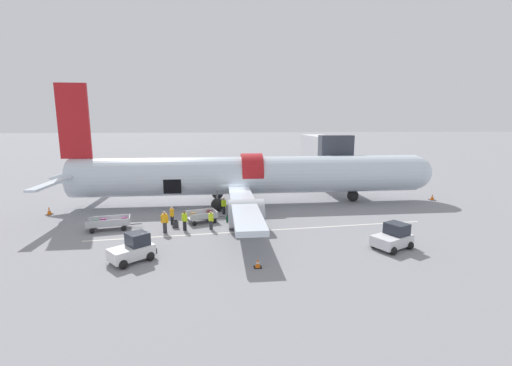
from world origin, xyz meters
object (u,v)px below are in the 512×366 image
(airplane, at_px, (247,176))
(suitcase_on_tarmac_spare, at_px, (229,219))
(baggage_cart_loading, at_px, (203,217))
(ground_crew_driver, at_px, (185,220))
(ground_crew_helper, at_px, (165,221))
(baggage_cart_queued, at_px, (110,224))
(baggage_tug_mid, at_px, (393,238))
(suitcase_on_tarmac_upright, at_px, (176,225))
(ground_crew_supervisor, at_px, (172,215))
(ground_crew_loader_b, at_px, (211,220))
(baggage_tug_lead, at_px, (133,250))
(ground_crew_loader_a, at_px, (224,205))

(airplane, relative_size, suitcase_on_tarmac_spare, 60.71)
(baggage_cart_loading, relative_size, ground_crew_driver, 2.16)
(ground_crew_helper, relative_size, suitcase_on_tarmac_spare, 2.67)
(baggage_cart_loading, height_order, baggage_cart_queued, baggage_cart_queued)
(baggage_tug_mid, relative_size, suitcase_on_tarmac_upright, 4.65)
(suitcase_on_tarmac_upright, bearing_deg, ground_crew_helper, -120.44)
(ground_crew_helper, xyz_separation_m, suitcase_on_tarmac_spare, (5.10, 2.51, -0.66))
(baggage_tug_mid, relative_size, ground_crew_supervisor, 2.05)
(ground_crew_driver, distance_m, ground_crew_supervisor, 2.13)
(baggage_cart_loading, bearing_deg, ground_crew_loader_b, -71.26)
(ground_crew_driver, relative_size, suitcase_on_tarmac_upright, 2.35)
(airplane, bearing_deg, ground_crew_driver, -124.21)
(baggage_cart_queued, bearing_deg, baggage_tug_lead, -63.17)
(ground_crew_helper, bearing_deg, suitcase_on_tarmac_upright, 59.56)
(ground_crew_helper, bearing_deg, suitcase_on_tarmac_spare, 26.22)
(baggage_tug_mid, height_order, ground_crew_helper, ground_crew_helper)
(baggage_cart_queued, bearing_deg, ground_crew_loader_b, -6.54)
(baggage_cart_queued, height_order, ground_crew_loader_b, ground_crew_loader_b)
(ground_crew_helper, bearing_deg, baggage_cart_queued, 162.55)
(baggage_tug_lead, distance_m, ground_crew_driver, 6.45)
(baggage_cart_loading, bearing_deg, ground_crew_supervisor, -168.18)
(baggage_tug_lead, bearing_deg, baggage_cart_queued, 116.83)
(ground_crew_loader_b, bearing_deg, baggage_cart_loading, 108.74)
(ground_crew_loader_a, xyz_separation_m, ground_crew_supervisor, (-4.44, -2.92, -0.00))
(baggage_cart_loading, distance_m, ground_crew_supervisor, 2.65)
(ground_crew_driver, bearing_deg, ground_crew_supervisor, 125.09)
(baggage_cart_queued, distance_m, ground_crew_loader_a, 10.02)
(ground_crew_supervisor, distance_m, suitcase_on_tarmac_spare, 4.87)
(baggage_tug_mid, relative_size, ground_crew_loader_a, 2.04)
(baggage_cart_loading, distance_m, ground_crew_helper, 3.98)
(ground_crew_loader_b, height_order, ground_crew_supervisor, ground_crew_supervisor)
(baggage_tug_mid, bearing_deg, ground_crew_helper, 162.71)
(airplane, xyz_separation_m, ground_crew_loader_b, (-3.66, -8.45, -2.21))
(ground_crew_loader_b, xyz_separation_m, suitcase_on_tarmac_spare, (1.50, 2.00, -0.53))
(ground_crew_helper, bearing_deg, ground_crew_loader_a, 47.49)
(ground_crew_loader_b, bearing_deg, suitcase_on_tarmac_spare, 53.23)
(baggage_tug_mid, distance_m, suitcase_on_tarmac_spare, 13.49)
(ground_crew_supervisor, xyz_separation_m, suitcase_on_tarmac_upright, (0.43, -1.03, -0.53))
(baggage_cart_loading, distance_m, ground_crew_loader_b, 2.40)
(baggage_tug_lead, height_order, ground_crew_supervisor, baggage_tug_lead)
(baggage_tug_mid, relative_size, suitcase_on_tarmac_spare, 4.83)
(baggage_tug_mid, bearing_deg, suitcase_on_tarmac_spare, 145.84)
(baggage_tug_lead, distance_m, baggage_cart_loading, 9.08)
(ground_crew_loader_b, height_order, ground_crew_driver, ground_crew_driver)
(ground_crew_supervisor, xyz_separation_m, ground_crew_helper, (-0.27, -2.22, 0.11))
(ground_crew_loader_a, bearing_deg, baggage_cart_loading, -128.16)
(airplane, height_order, ground_crew_loader_b, airplane)
(ground_crew_driver, xyz_separation_m, ground_crew_helper, (-1.49, -0.47, 0.08))
(ground_crew_driver, bearing_deg, ground_crew_loader_a, 55.39)
(baggage_cart_queued, height_order, ground_crew_supervisor, ground_crew_supervisor)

